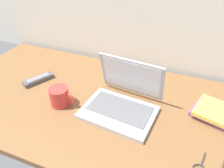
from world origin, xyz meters
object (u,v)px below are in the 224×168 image
object	(u,v)px
laptop	(123,100)
coffee_mug	(60,97)
remote_control_near	(38,79)
book_stack	(216,113)

from	to	relation	value
laptop	coffee_mug	size ratio (longest dim) A/B	2.68
coffee_mug	remote_control_near	bearing A→B (deg)	151.60
book_stack	remote_control_near	bearing A→B (deg)	-176.23
book_stack	laptop	bearing A→B (deg)	-166.97
laptop	coffee_mug	bearing A→B (deg)	-163.25
laptop	remote_control_near	bearing A→B (deg)	176.17
coffee_mug	book_stack	bearing A→B (deg)	14.58
remote_control_near	book_stack	xyz separation A→B (m)	(0.87, 0.06, 0.01)
remote_control_near	book_stack	world-z (taller)	book_stack
coffee_mug	book_stack	world-z (taller)	coffee_mug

